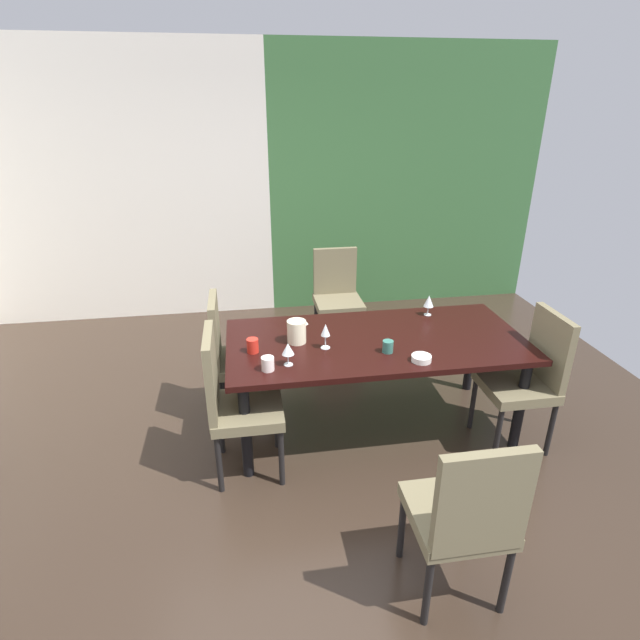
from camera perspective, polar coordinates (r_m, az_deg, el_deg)
The scene contains 17 objects.
ground_plane at distance 3.49m, azimuth -3.08°, elevation -16.25°, with size 6.23×5.71×0.02m, color #31251C.
back_panel_interior at distance 5.67m, azimuth -22.63°, elevation 13.66°, with size 3.19×0.10×2.80m, color silver.
garden_window_panel at distance 5.82m, azimuth 9.79°, elevation 15.32°, with size 3.04×0.10×2.80m, color #366235.
dining_table at distance 3.50m, azimuth 6.38°, elevation -3.20°, with size 2.05×0.97×0.72m.
chair_head_far at distance 4.82m, azimuth 1.96°, elevation 3.09°, with size 0.44×0.45×0.94m.
chair_left_near at distance 3.17m, azimuth -9.93°, elevation -8.84°, with size 0.44×0.44×0.99m.
chair_head_near at distance 2.49m, azimuth 16.32°, elevation -20.48°, with size 0.44×0.44×0.97m.
chair_left_far at distance 3.73m, azimuth -9.87°, elevation -3.64°, with size 0.44×0.44×0.96m.
chair_right_near at distance 3.68m, azimuth 22.78°, elevation -5.73°, with size 0.44×0.44×0.97m.
wine_glass_near_shelf at distance 3.08m, azimuth -3.68°, elevation -3.37°, with size 0.08×0.08×0.15m.
wine_glass_front at distance 3.27m, azimuth 0.63°, elevation -1.24°, with size 0.06×0.06×0.17m.
wine_glass_south at distance 3.87m, azimuth 12.33°, elevation 2.09°, with size 0.08×0.08×0.16m.
serving_bowl_rear at distance 3.22m, azimuth 11.51°, elevation -4.32°, with size 0.13×0.13×0.04m, color white.
cup_left at distance 3.28m, azimuth 7.76°, elevation -3.02°, with size 0.07×0.07×0.08m, color #336A5E.
cup_corner at distance 3.28m, azimuth -7.70°, elevation -2.92°, with size 0.08×0.08×0.09m, color red.
cup_center at distance 3.06m, azimuth -5.99°, elevation -5.00°, with size 0.08×0.08×0.09m, color white.
pitcher_right at distance 3.37m, azimuth -2.67°, elevation -1.31°, with size 0.15×0.13×0.16m.
Camera 1 is at (-0.24, -2.66, 2.24)m, focal length 28.00 mm.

